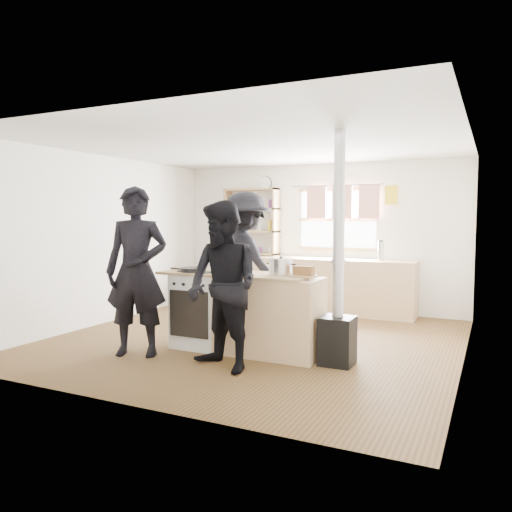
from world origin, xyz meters
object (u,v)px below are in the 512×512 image
skillet_greens (193,269)px  stockpot_counter (281,266)px  cooking_island (246,312)px  stockpot_stove (221,264)px  person_near_right (223,286)px  flue_heater (338,305)px  person_near_left (137,271)px  thermos (381,251)px  bread_board (304,272)px  person_far (245,262)px  roast_tray (232,270)px

skillet_greens → stockpot_counter: bearing=8.4°
stockpot_counter → cooking_island: bearing=-175.0°
stockpot_stove → person_near_right: 1.04m
flue_heater → person_near_left: bearing=-163.9°
skillet_greens → stockpot_stove: stockpot_stove is taller
thermos → bread_board: (-0.26, -2.81, -0.07)m
bread_board → person_far: person_far is taller
person_near_right → person_near_left: bearing=-162.6°
thermos → flue_heater: flue_heater is taller
cooking_island → person_far: person_far is taller
skillet_greens → person_near_right: person_near_right is taller
cooking_island → roast_tray: bearing=-157.7°
person_near_right → person_far: person_far is taller
thermos → cooking_island: size_ratio=0.15×
bread_board → cooking_island: bearing=177.1°
skillet_greens → person_near_right: 0.99m
person_near_right → stockpot_counter: bearing=89.2°
stockpot_counter → person_far: 1.32m
stockpot_stove → skillet_greens: bearing=-133.1°
cooking_island → stockpot_counter: 0.71m
roast_tray → stockpot_counter: (0.58, 0.10, 0.06)m
thermos → skillet_greens: (-1.65, -2.89, -0.09)m
stockpot_counter → person_far: person_far is taller
stockpot_stove → cooking_island: bearing=-18.5°
flue_heater → person_near_left: (-2.18, -0.63, 0.32)m
skillet_greens → stockpot_stove: size_ratio=1.60×
skillet_greens → roast_tray: bearing=7.1°
cooking_island → person_far: bearing=117.6°
roast_tray → bread_board: bearing=1.5°
bread_board → flue_heater: (0.39, -0.01, -0.33)m
skillet_greens → flue_heater: flue_heater is taller
stockpot_counter → person_near_right: 0.86m
roast_tray → bread_board: 0.88m
person_far → flue_heater: bearing=172.0°
skillet_greens → stockpot_stove: (0.24, 0.26, 0.05)m
person_far → person_near_left: bearing=95.1°
person_near_left → person_near_right: bearing=-25.0°
flue_heater → stockpot_stove: bearing=173.4°
thermos → person_near_left: size_ratio=0.16×
person_near_right → stockpot_stove: bearing=141.9°
person_far → stockpot_counter: bearing=159.0°
roast_tray → stockpot_counter: size_ratio=1.30×
stockpot_counter → person_near_left: bearing=-154.5°
stockpot_counter → person_near_left: 1.65m
roast_tray → thermos: bearing=68.1°
bread_board → thermos: bearing=84.7°
roast_tray → stockpot_stove: size_ratio=1.75×
thermos → person_near_right: bearing=-104.0°
skillet_greens → person_near_left: (-0.40, -0.55, 0.01)m
skillet_greens → flue_heater: 1.81m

